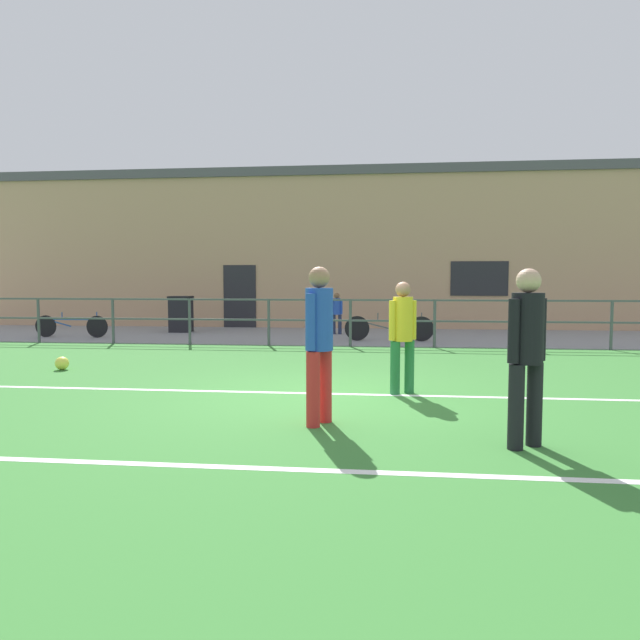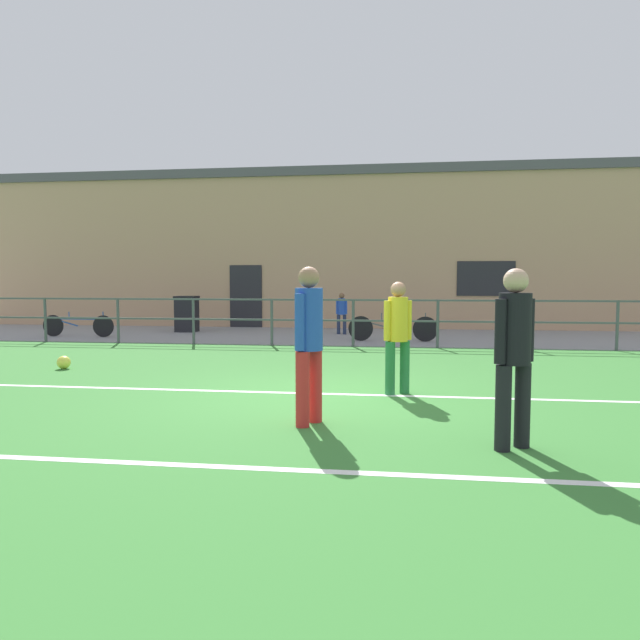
{
  "view_description": "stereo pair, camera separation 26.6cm",
  "coord_description": "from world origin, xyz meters",
  "px_view_note": "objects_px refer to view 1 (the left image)",
  "views": [
    {
      "loc": [
        0.77,
        -7.71,
        1.61
      ],
      "look_at": [
        -0.43,
        3.2,
        0.84
      ],
      "focal_mm": 32.06,
      "sensor_mm": 36.0,
      "label": 1
    },
    {
      "loc": [
        1.04,
        -7.68,
        1.61
      ],
      "look_at": [
        -0.43,
        3.2,
        0.84
      ],
      "focal_mm": 32.06,
      "sensor_mm": 36.0,
      "label": 2
    }
  ],
  "objects_px": {
    "spectator_child": "(337,311)",
    "trash_bin_0": "(181,314)",
    "player_goalkeeper": "(527,347)",
    "player_striker": "(403,330)",
    "soccer_ball_match": "(62,363)",
    "player_winger": "(319,335)",
    "bicycle_parked_0": "(389,328)",
    "bicycle_parked_1": "(71,326)"
  },
  "relations": [
    {
      "from": "spectator_child",
      "to": "trash_bin_0",
      "type": "height_order",
      "value": "spectator_child"
    },
    {
      "from": "player_goalkeeper",
      "to": "player_striker",
      "type": "relative_size",
      "value": 1.09
    },
    {
      "from": "player_striker",
      "to": "soccer_ball_match",
      "type": "distance_m",
      "value": 6.22
    },
    {
      "from": "player_goalkeeper",
      "to": "player_winger",
      "type": "bearing_deg",
      "value": -53.45
    },
    {
      "from": "soccer_ball_match",
      "to": "player_goalkeeper",
      "type": "bearing_deg",
      "value": -29.4
    },
    {
      "from": "player_winger",
      "to": "bicycle_parked_0",
      "type": "relative_size",
      "value": 0.76
    },
    {
      "from": "bicycle_parked_0",
      "to": "player_goalkeeper",
      "type": "bearing_deg",
      "value": -82.63
    },
    {
      "from": "bicycle_parked_0",
      "to": "trash_bin_0",
      "type": "xyz_separation_m",
      "value": [
        -6.28,
        1.88,
        0.21
      ]
    },
    {
      "from": "spectator_child",
      "to": "player_goalkeeper",
      "type": "bearing_deg",
      "value": 105.72
    },
    {
      "from": "player_winger",
      "to": "spectator_child",
      "type": "height_order",
      "value": "player_winger"
    },
    {
      "from": "trash_bin_0",
      "to": "soccer_ball_match",
      "type": "bearing_deg",
      "value": -86.78
    },
    {
      "from": "spectator_child",
      "to": "bicycle_parked_1",
      "type": "bearing_deg",
      "value": 15.4
    },
    {
      "from": "spectator_child",
      "to": "bicycle_parked_1",
      "type": "height_order",
      "value": "spectator_child"
    },
    {
      "from": "player_winger",
      "to": "bicycle_parked_0",
      "type": "bearing_deg",
      "value": 19.04
    },
    {
      "from": "spectator_child",
      "to": "trash_bin_0",
      "type": "bearing_deg",
      "value": 0.2
    },
    {
      "from": "player_goalkeeper",
      "to": "bicycle_parked_1",
      "type": "bearing_deg",
      "value": -78.81
    },
    {
      "from": "spectator_child",
      "to": "bicycle_parked_0",
      "type": "bearing_deg",
      "value": 132.83
    },
    {
      "from": "soccer_ball_match",
      "to": "trash_bin_0",
      "type": "relative_size",
      "value": 0.22
    },
    {
      "from": "player_goalkeeper",
      "to": "player_winger",
      "type": "height_order",
      "value": "player_winger"
    },
    {
      "from": "player_striker",
      "to": "bicycle_parked_0",
      "type": "relative_size",
      "value": 0.69
    },
    {
      "from": "soccer_ball_match",
      "to": "player_winger",
      "type": "bearing_deg",
      "value": -33.57
    },
    {
      "from": "bicycle_parked_0",
      "to": "bicycle_parked_1",
      "type": "height_order",
      "value": "bicycle_parked_0"
    },
    {
      "from": "player_winger",
      "to": "trash_bin_0",
      "type": "bearing_deg",
      "value": 51.92
    },
    {
      "from": "trash_bin_0",
      "to": "spectator_child",
      "type": "bearing_deg",
      "value": -1.77
    },
    {
      "from": "player_goalkeeper",
      "to": "soccer_ball_match",
      "type": "bearing_deg",
      "value": -65.08
    },
    {
      "from": "player_winger",
      "to": "player_striker",
      "type": "bearing_deg",
      "value": -3.38
    },
    {
      "from": "player_winger",
      "to": "trash_bin_0",
      "type": "height_order",
      "value": "player_winger"
    },
    {
      "from": "trash_bin_0",
      "to": "player_winger",
      "type": "bearing_deg",
      "value": -62.79
    },
    {
      "from": "player_goalkeeper",
      "to": "player_striker",
      "type": "height_order",
      "value": "player_goalkeeper"
    },
    {
      "from": "player_striker",
      "to": "trash_bin_0",
      "type": "xyz_separation_m",
      "value": [
        -6.4,
        8.7,
        -0.33
      ]
    },
    {
      "from": "player_striker",
      "to": "trash_bin_0",
      "type": "distance_m",
      "value": 10.81
    },
    {
      "from": "spectator_child",
      "to": "trash_bin_0",
      "type": "relative_size",
      "value": 1.11
    },
    {
      "from": "bicycle_parked_0",
      "to": "bicycle_parked_1",
      "type": "relative_size",
      "value": 1.1
    },
    {
      "from": "soccer_ball_match",
      "to": "bicycle_parked_0",
      "type": "xyz_separation_m",
      "value": [
        5.87,
        5.33,
        0.24
      ]
    },
    {
      "from": "player_goalkeeper",
      "to": "soccer_ball_match",
      "type": "height_order",
      "value": "player_goalkeeper"
    },
    {
      "from": "player_winger",
      "to": "trash_bin_0",
      "type": "relative_size",
      "value": 1.61
    },
    {
      "from": "player_striker",
      "to": "bicycle_parked_0",
      "type": "height_order",
      "value": "player_striker"
    },
    {
      "from": "player_striker",
      "to": "spectator_child",
      "type": "relative_size",
      "value": 1.31
    },
    {
      "from": "bicycle_parked_1",
      "to": "player_striker",
      "type": "bearing_deg",
      "value": -37.59
    },
    {
      "from": "player_winger",
      "to": "bicycle_parked_1",
      "type": "xyz_separation_m",
      "value": [
        -7.89,
        8.66,
        -0.66
      ]
    },
    {
      "from": "player_striker",
      "to": "player_winger",
      "type": "bearing_deg",
      "value": -148.15
    },
    {
      "from": "soccer_ball_match",
      "to": "bicycle_parked_1",
      "type": "relative_size",
      "value": 0.11
    }
  ]
}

